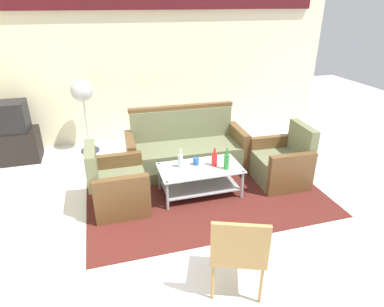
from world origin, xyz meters
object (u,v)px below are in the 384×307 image
(couch, at_px, (186,151))
(armchair_left, at_px, (117,187))
(wicker_chair, at_px, (238,248))
(bottle_clear, at_px, (180,160))
(bottle_red, at_px, (214,159))
(coffee_table, at_px, (200,176))
(bottle_green, at_px, (227,161))
(armchair_right, at_px, (282,164))
(cup, at_px, (196,161))
(television, at_px, (6,117))
(tv_stand, at_px, (14,146))
(pedestal_fan, at_px, (83,95))

(couch, bearing_deg, armchair_left, 36.45)
(wicker_chair, bearing_deg, bottle_clear, 113.96)
(bottle_clear, bearing_deg, bottle_red, -10.37)
(coffee_table, height_order, bottle_red, bottle_red)
(armchair_left, relative_size, bottle_red, 3.37)
(bottle_clear, bearing_deg, bottle_green, -21.08)
(coffee_table, height_order, wicker_chair, wicker_chair)
(armchair_right, relative_size, bottle_red, 3.37)
(couch, xyz_separation_m, cup, (-0.03, -0.67, 0.14))
(armchair_left, bearing_deg, cup, 94.79)
(couch, xyz_separation_m, wicker_chair, (-0.18, -2.45, 0.18))
(armchair_right, bearing_deg, cup, 88.53)
(couch, xyz_separation_m, television, (-2.64, 1.08, 0.44))
(couch, distance_m, cup, 0.69)
(tv_stand, height_order, wicker_chair, wicker_chair)
(cup, height_order, television, television)
(couch, relative_size, armchair_right, 2.14)
(bottle_red, distance_m, cup, 0.25)
(tv_stand, distance_m, television, 0.50)
(pedestal_fan, bearing_deg, tv_stand, -177.59)
(cup, distance_m, television, 3.16)
(bottle_green, bearing_deg, wicker_chair, -107.87)
(armchair_right, bearing_deg, tv_stand, 67.18)
(armchair_left, relative_size, bottle_clear, 3.24)
(couch, distance_m, tv_stand, 2.85)
(bottle_clear, bearing_deg, wicker_chair, -87.72)
(bottle_clear, relative_size, tv_stand, 0.33)
(couch, height_order, tv_stand, couch)
(bottle_green, height_order, tv_stand, bottle_green)
(television, relative_size, pedestal_fan, 0.48)
(couch, relative_size, bottle_clear, 6.94)
(tv_stand, bearing_deg, couch, -22.18)
(bottle_clear, relative_size, pedestal_fan, 0.21)
(tv_stand, bearing_deg, cup, -33.86)
(armchair_right, bearing_deg, couch, 60.93)
(tv_stand, bearing_deg, armchair_right, -25.36)
(armchair_right, distance_m, bottle_clear, 1.51)
(armchair_left, bearing_deg, television, -140.28)
(armchair_left, height_order, armchair_right, same)
(cup, height_order, wicker_chair, wicker_chair)
(couch, height_order, bottle_clear, couch)
(armchair_right, xyz_separation_m, pedestal_fan, (-2.70, 1.89, 0.73))
(cup, relative_size, tv_stand, 0.12)
(coffee_table, height_order, tv_stand, tv_stand)
(television, bearing_deg, wicker_chair, 125.60)
(couch, distance_m, bottle_green, 0.98)
(armchair_left, relative_size, tv_stand, 1.06)
(bottle_green, distance_m, television, 3.57)
(armchair_right, height_order, bottle_green, armchair_right)
(tv_stand, relative_size, television, 1.32)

